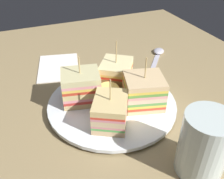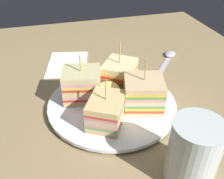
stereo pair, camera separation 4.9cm
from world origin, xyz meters
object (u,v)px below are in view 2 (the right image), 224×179
at_px(plate, 112,104).
at_px(chip_pile, 108,97).
at_px(sandwich_wedge_2, 106,111).
at_px(sandwich_wedge_1, 82,85).
at_px(sandwich_wedge_0, 119,75).
at_px(spoon, 169,57).
at_px(drinking_glass, 192,156).
at_px(napkin, 67,64).
at_px(sandwich_wedge_3, 143,93).

relative_size(plate, chip_pile, 3.40).
relative_size(sandwich_wedge_2, chip_pile, 1.22).
relative_size(plate, sandwich_wedge_1, 2.64).
relative_size(sandwich_wedge_0, sandwich_wedge_2, 1.14).
bearing_deg(spoon, drinking_glass, -161.94).
relative_size(sandwich_wedge_0, napkin, 0.75).
relative_size(sandwich_wedge_0, sandwich_wedge_1, 1.07).
height_order(sandwich_wedge_2, spoon, sandwich_wedge_2).
distance_m(sandwich_wedge_1, drinking_glass, 0.25).
bearing_deg(drinking_glass, sandwich_wedge_2, 33.60).
bearing_deg(sandwich_wedge_3, sandwich_wedge_0, -59.12).
bearing_deg(sandwich_wedge_3, sandwich_wedge_1, -13.42).
bearing_deg(plate, drinking_glass, -161.38).
distance_m(chip_pile, napkin, 0.21).
height_order(sandwich_wedge_1, sandwich_wedge_3, sandwich_wedge_3).
relative_size(chip_pile, spoon, 0.59).
height_order(sandwich_wedge_3, napkin, sandwich_wedge_3).
height_order(napkin, drinking_glass, drinking_glass).
bearing_deg(chip_pile, drinking_glass, -158.23).
bearing_deg(spoon, sandwich_wedge_0, 162.43).
bearing_deg(plate, sandwich_wedge_2, 155.01).
bearing_deg(sandwich_wedge_1, chip_pile, -25.64).
relative_size(sandwich_wedge_2, spoon, 0.72).
distance_m(spoon, drinking_glass, 0.38).
bearing_deg(sandwich_wedge_1, sandwich_wedge_3, -16.29).
relative_size(sandwich_wedge_0, spoon, 0.82).
bearing_deg(sandwich_wedge_2, sandwich_wedge_1, 47.24).
height_order(chip_pile, napkin, chip_pile).
bearing_deg(drinking_glass, plate, 18.62).
xyz_separation_m(chip_pile, drinking_glass, (-0.19, -0.07, 0.01)).
xyz_separation_m(sandwich_wedge_2, sandwich_wedge_3, (0.03, -0.08, 0.00)).
bearing_deg(sandwich_wedge_0, drinking_glass, 42.92).
bearing_deg(spoon, napkin, 122.15).
bearing_deg(sandwich_wedge_1, spoon, 39.84).
bearing_deg(napkin, spoon, -97.80).
bearing_deg(sandwich_wedge_2, sandwich_wedge_0, 1.40).
bearing_deg(sandwich_wedge_2, chip_pile, 12.34).
relative_size(sandwich_wedge_2, napkin, 0.66).
height_order(sandwich_wedge_0, drinking_glass, sandwich_wedge_0).
distance_m(sandwich_wedge_3, napkin, 0.26).
distance_m(sandwich_wedge_1, chip_pile, 0.06).
bearing_deg(napkin, sandwich_wedge_0, -146.97).
distance_m(plate, napkin, 0.21).
height_order(plate, sandwich_wedge_3, sandwich_wedge_3).
xyz_separation_m(sandwich_wedge_1, napkin, (0.17, 0.01, -0.04)).
distance_m(sandwich_wedge_0, drinking_glass, 0.24).
distance_m(sandwich_wedge_2, sandwich_wedge_3, 0.08).
bearing_deg(plate, chip_pile, 112.08).
xyz_separation_m(sandwich_wedge_1, drinking_glass, (-0.22, -0.12, 0.00)).
bearing_deg(napkin, sandwich_wedge_1, -175.81).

